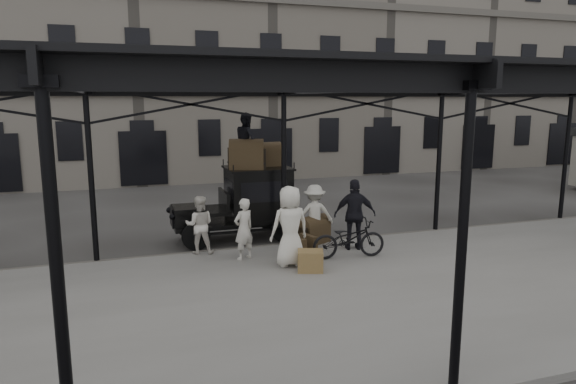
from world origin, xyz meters
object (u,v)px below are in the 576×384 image
object	(u,v)px
taxi	(248,200)
porter_left	(244,229)
steamer_trunk_platform	(313,231)
porter_official	(355,215)
steamer_trunk_roof_near	(247,156)
bicycle	(349,239)

from	to	relation	value
taxi	porter_left	xyz separation A→B (m)	(-0.70, -2.37, -0.26)
taxi	steamer_trunk_platform	distance (m)	2.27
porter_official	steamer_trunk_roof_near	bearing A→B (deg)	-26.42
porter_left	porter_official	world-z (taller)	porter_official
taxi	bicycle	distance (m)	3.68
porter_left	porter_official	bearing A→B (deg)	153.74
bicycle	steamer_trunk_platform	distance (m)	1.64
taxi	porter_left	bearing A→B (deg)	-106.48
steamer_trunk_roof_near	steamer_trunk_platform	distance (m)	2.91
porter_left	bicycle	bearing A→B (deg)	139.17
taxi	steamer_trunk_roof_near	xyz separation A→B (m)	(-0.08, -0.25, 1.34)
porter_official	taxi	bearing A→B (deg)	-30.43
steamer_trunk_platform	bicycle	bearing A→B (deg)	-104.67
taxi	steamer_trunk_platform	bearing A→B (deg)	-44.88
porter_official	steamer_trunk_platform	distance (m)	1.40
porter_official	porter_left	bearing A→B (deg)	14.16
taxi	porter_official	size ratio (longest dim) A/B	1.90
bicycle	steamer_trunk_roof_near	bearing A→B (deg)	40.02
porter_left	steamer_trunk_roof_near	bearing A→B (deg)	-131.02
porter_official	steamer_trunk_roof_near	distance (m)	3.59
steamer_trunk_roof_near	bicycle	bearing A→B (deg)	-39.49
bicycle	porter_official	bearing A→B (deg)	-30.19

